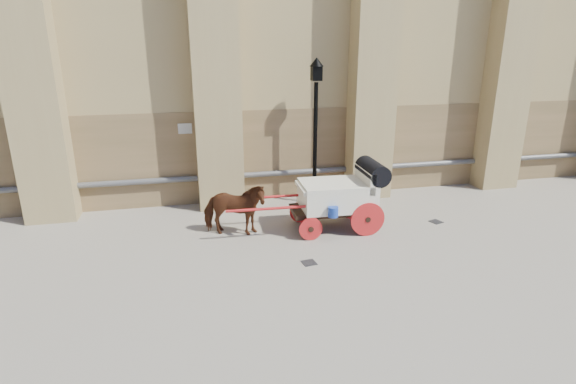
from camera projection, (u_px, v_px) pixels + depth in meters
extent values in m
plane|color=gray|center=(274.00, 249.00, 11.46)|extent=(90.00, 90.00, 0.00)
cube|color=olive|center=(307.00, 152.00, 15.26)|extent=(44.00, 0.35, 3.00)
cylinder|color=#59595B|center=(309.00, 171.00, 15.20)|extent=(42.00, 0.18, 0.18)
cube|color=beige|center=(185.00, 129.00, 13.93)|extent=(0.42, 0.04, 0.32)
imported|color=#5E2C13|center=(234.00, 209.00, 12.12)|extent=(1.90, 1.24, 1.47)
cube|color=black|center=(333.00, 209.00, 12.59)|extent=(2.36, 1.15, 0.13)
cube|color=white|center=(337.00, 195.00, 12.47)|extent=(2.06, 1.40, 0.74)
cube|color=white|center=(365.00, 179.00, 12.48)|extent=(0.21, 1.32, 0.58)
cube|color=white|center=(306.00, 188.00, 12.23)|extent=(0.42, 1.17, 0.11)
cylinder|color=black|center=(372.00, 171.00, 12.45)|extent=(0.64, 1.34, 0.59)
cylinder|color=red|center=(368.00, 219.00, 12.15)|extent=(0.95, 0.10, 0.95)
cylinder|color=red|center=(352.00, 203.00, 13.37)|extent=(0.95, 0.10, 0.95)
cylinder|color=red|center=(311.00, 229.00, 11.92)|extent=(0.63, 0.09, 0.63)
cylinder|color=red|center=(300.00, 212.00, 13.14)|extent=(0.63, 0.09, 0.63)
cylinder|color=red|center=(274.00, 208.00, 11.74)|extent=(2.53, 0.18, 0.07)
cylinder|color=red|center=(269.00, 197.00, 12.63)|extent=(2.53, 0.18, 0.07)
cylinder|color=#1B40AD|center=(333.00, 212.00, 11.79)|extent=(0.27, 0.27, 0.27)
cylinder|color=black|center=(315.00, 145.00, 14.25)|extent=(0.13, 0.13, 3.89)
cone|color=black|center=(314.00, 197.00, 14.80)|extent=(0.39, 0.39, 0.39)
cube|color=black|center=(316.00, 73.00, 13.57)|extent=(0.30, 0.30, 0.45)
cone|color=black|center=(317.00, 62.00, 13.47)|extent=(0.43, 0.43, 0.26)
cube|color=black|center=(309.00, 263.00, 10.73)|extent=(0.36, 0.36, 0.01)
cube|color=black|center=(436.00, 222.00, 13.24)|extent=(0.40, 0.40, 0.01)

